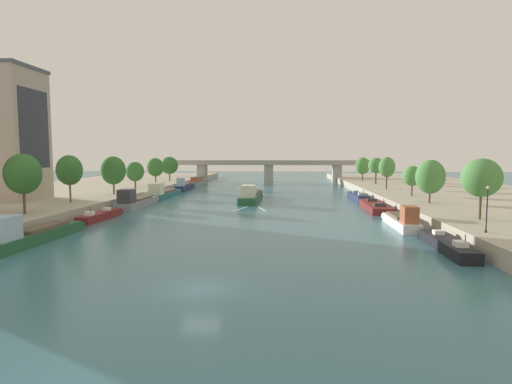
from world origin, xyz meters
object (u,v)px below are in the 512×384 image
moored_boat_left_near (32,234)px  tree_right_by_lamp (482,178)px  barge_midriver (251,195)px  moored_boat_left_far (100,216)px  tree_left_end_of_row (169,165)px  moored_boat_left_midway (184,186)px  tree_left_midway (113,170)px  moored_boat_left_upstream (198,182)px  moored_boat_left_gap_after (136,201)px  moored_boat_left_downstream (163,193)px  bridge_far (269,168)px  tree_left_far (135,172)px  lamppost_right_bank (487,207)px  tree_right_midway (412,176)px  tree_left_distant (23,174)px  tree_right_far (430,177)px  tree_left_past_mid (155,167)px  moored_boat_right_far (446,244)px  moored_boat_right_near (375,206)px  moored_boat_right_end (402,220)px  tree_right_nearest (363,166)px  moored_boat_right_gap_after (358,196)px  tree_right_past_mid (376,166)px  tree_left_by_lamp (69,170)px  tree_right_third (387,167)px

moored_boat_left_near → tree_right_by_lamp: 47.12m
barge_midriver → tree_right_by_lamp: bearing=-49.1°
moored_boat_left_far → tree_left_end_of_row: bearing=96.8°
moored_boat_left_midway → tree_left_midway: bearing=-101.3°
moored_boat_left_upstream → barge_midriver: bearing=-64.7°
moored_boat_left_gap_after → moored_boat_left_upstream: moored_boat_left_gap_after is taller
moored_boat_left_downstream → bridge_far: (19.96, 49.72, 3.68)m
tree_left_far → bridge_far: tree_left_far is taller
lamppost_right_bank → tree_right_midway: bearing=83.7°
moored_boat_left_gap_after → tree_left_midway: tree_left_midway is taller
moored_boat_left_near → tree_left_distant: size_ratio=1.99×
barge_midriver → tree_right_far: (27.73, -16.58, 4.54)m
moored_boat_left_upstream → tree_left_past_mid: (-6.20, -19.96, 4.72)m
tree_left_distant → tree_left_end_of_row: 65.04m
moored_boat_right_far → lamppost_right_bank: size_ratio=2.81×
moored_boat_left_upstream → tree_left_far: size_ratio=2.57×
moored_boat_left_upstream → tree_left_end_of_row: (-6.50, -6.64, 4.86)m
moored_boat_left_near → moored_boat_right_near: (39.25, 28.84, -0.42)m
moored_boat_right_end → tree_left_midway: size_ratio=1.68×
tree_right_far → bridge_far: tree_right_far is taller
moored_boat_left_far → tree_left_end_of_row: size_ratio=1.58×
moored_boat_left_midway → tree_left_far: size_ratio=2.24×
tree_left_past_mid → tree_right_nearest: 55.27m
lamppost_right_bank → moored_boat_left_midway: bearing=124.6°
moored_boat_left_downstream → moored_boat_left_upstream: 34.28m
tree_left_midway → tree_right_midway: size_ratio=1.32×
moored_boat_left_upstream → tree_left_distant: size_ratio=2.01×
tree_right_by_lamp → moored_boat_left_gap_after: bearing=155.9°
bridge_far → tree_left_end_of_row: bearing=-140.1°
moored_boat_right_gap_after → tree_right_by_lamp: (6.97, -36.27, 5.63)m
moored_boat_right_near → moored_boat_right_gap_after: moored_boat_right_gap_after is taller
tree_right_far → tree_right_nearest: 53.26m
tree_right_far → tree_right_by_lamp: bearing=-89.5°
tree_left_end_of_row → tree_right_past_mid: size_ratio=1.03×
moored_boat_left_gap_after → moored_boat_right_gap_after: (39.24, 15.61, -0.38)m
tree_left_by_lamp → tree_right_past_mid: (54.02, 44.56, -0.29)m
tree_left_midway → tree_right_by_lamp: size_ratio=1.03×
moored_boat_right_near → tree_left_midway: bearing=173.7°
tree_left_by_lamp → moored_boat_right_end: bearing=-10.8°
tree_left_distant → tree_left_far: (-0.95, 38.99, -1.23)m
tree_left_end_of_row → tree_right_third: tree_right_third is taller
moored_boat_left_gap_after → moored_boat_right_end: (38.87, -16.98, -0.09)m
tree_right_midway → moored_boat_right_gap_after: bearing=131.0°
moored_boat_left_gap_after → bridge_far: bearing=73.7°
moored_boat_left_downstream → tree_left_distant: tree_left_distant is taller
moored_boat_left_gap_after → tree_left_distant: (-6.00, -20.50, 5.49)m
moored_boat_right_end → tree_right_far: (7.21, 11.87, 4.66)m
moored_boat_right_far → tree_right_past_mid: (7.44, 65.06, 5.63)m
moored_boat_left_near → moored_boat_left_downstream: bearing=90.7°
moored_boat_left_midway → bridge_far: (19.70, 32.62, 3.61)m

